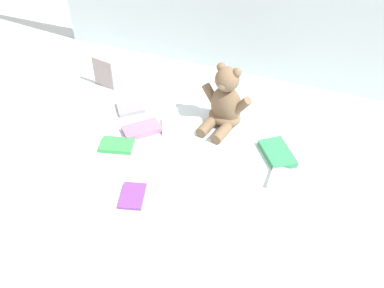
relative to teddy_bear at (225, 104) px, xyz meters
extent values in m
plane|color=silver|center=(-0.04, -0.14, -0.08)|extent=(3.20, 3.20, 0.00)
ellipsoid|color=#7A6047|center=(0.00, 0.01, -0.01)|extent=(0.13, 0.11, 0.15)
ellipsoid|color=#7A6047|center=(0.00, 0.00, -0.06)|extent=(0.13, 0.12, 0.05)
sphere|color=#7A6047|center=(0.00, 0.00, 0.10)|extent=(0.10, 0.10, 0.08)
ellipsoid|color=#997C5E|center=(-0.01, -0.03, 0.09)|extent=(0.04, 0.03, 0.02)
sphere|color=#7A6047|center=(-0.03, 0.02, 0.13)|extent=(0.04, 0.04, 0.03)
sphere|color=#7A6047|center=(0.03, 0.01, 0.13)|extent=(0.04, 0.04, 0.03)
cylinder|color=#7A6047|center=(-0.06, 0.02, 0.01)|extent=(0.07, 0.04, 0.08)
cylinder|color=#7A6047|center=(0.06, -0.01, 0.01)|extent=(0.07, 0.04, 0.08)
cylinder|color=#7A6047|center=(-0.05, -0.06, -0.07)|extent=(0.05, 0.09, 0.04)
cylinder|color=#7A6047|center=(0.01, -0.08, -0.07)|extent=(0.05, 0.09, 0.04)
cube|color=green|center=(-0.29, -0.24, -0.08)|extent=(0.12, 0.09, 0.02)
cube|color=white|center=(-0.13, -0.08, -0.08)|extent=(0.16, 0.13, 0.01)
cube|color=#338B5A|center=(0.21, -0.10, -0.07)|extent=(0.15, 0.16, 0.02)
cube|color=white|center=(0.26, -0.21, -0.08)|extent=(0.10, 0.09, 0.02)
cube|color=gray|center=(-0.34, -0.04, -0.08)|extent=(0.12, 0.12, 0.01)
cube|color=#B0739B|center=(-0.25, -0.15, -0.08)|extent=(0.14, 0.14, 0.02)
cube|color=#7D3D93|center=(-0.15, -0.42, -0.08)|extent=(0.09, 0.11, 0.01)
cube|color=#A59291|center=(-0.50, 0.05, -0.03)|extent=(0.09, 0.03, 0.12)
camera|label=1|loc=(0.30, -1.12, 0.89)|focal=40.11mm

